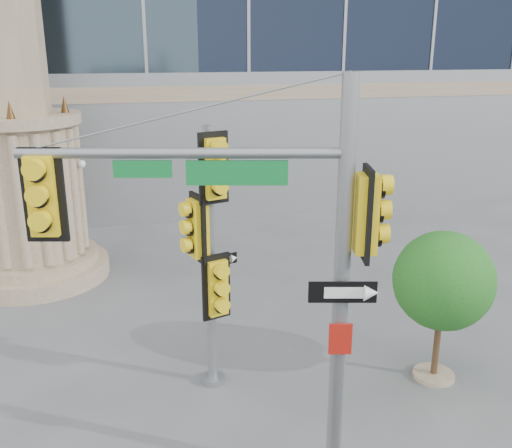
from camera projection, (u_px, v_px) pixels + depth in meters
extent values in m
plane|color=#545456|center=(309.00, 423.00, 11.02)|extent=(120.00, 120.00, 0.00)
cylinder|color=gray|center=(37.00, 269.00, 17.96)|extent=(4.40, 4.40, 0.50)
cylinder|color=gray|center=(36.00, 257.00, 17.84)|extent=(3.80, 3.80, 0.30)
cylinder|color=gray|center=(28.00, 191.00, 17.21)|extent=(3.00, 3.00, 4.00)
cylinder|color=gray|center=(19.00, 119.00, 16.57)|extent=(3.50, 3.50, 0.30)
cone|color=#472D14|center=(64.00, 104.00, 16.74)|extent=(0.24, 0.24, 0.50)
cylinder|color=slate|center=(341.00, 298.00, 8.62)|extent=(0.24, 0.24, 6.64)
cylinder|color=slate|center=(182.00, 153.00, 7.96)|extent=(4.55, 1.24, 0.15)
cube|color=#0E762E|center=(237.00, 173.00, 8.02)|extent=(1.41, 0.38, 0.35)
cube|color=yellow|center=(44.00, 195.00, 8.14)|extent=(0.66, 0.44, 1.38)
cube|color=yellow|center=(366.00, 214.00, 8.22)|extent=(0.44, 0.66, 1.38)
cube|color=black|center=(343.00, 292.00, 8.42)|extent=(1.00, 0.27, 0.33)
cube|color=#B41910|center=(340.00, 339.00, 8.65)|extent=(0.35, 0.12, 0.51)
cylinder|color=slate|center=(213.00, 379.00, 12.36)|extent=(0.53, 0.53, 0.13)
cylinder|color=slate|center=(210.00, 263.00, 11.56)|extent=(0.20, 0.20, 5.54)
cube|color=yellow|center=(213.00, 168.00, 10.77)|extent=(0.67, 0.48, 1.38)
cube|color=yellow|center=(198.00, 228.00, 11.21)|extent=(0.48, 0.67, 1.38)
cube|color=yellow|center=(216.00, 287.00, 11.49)|extent=(0.67, 0.48, 1.38)
cube|color=black|center=(222.00, 260.00, 11.53)|extent=(0.66, 0.24, 0.22)
cylinder|color=gray|center=(433.00, 375.00, 12.55)|extent=(0.90, 0.90, 0.10)
cylinder|color=#382314|center=(437.00, 340.00, 12.30)|extent=(0.14, 0.14, 1.80)
sphere|color=#155C1C|center=(443.00, 281.00, 11.88)|extent=(2.10, 2.10, 2.10)
sphere|color=#155C1C|center=(454.00, 287.00, 12.30)|extent=(1.30, 1.30, 1.30)
sphere|color=#155C1C|center=(433.00, 298.00, 11.64)|extent=(1.10, 1.10, 1.10)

